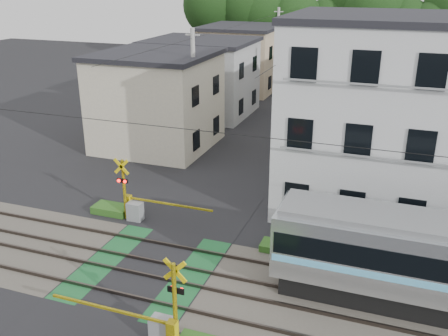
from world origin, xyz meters
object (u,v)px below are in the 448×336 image
at_px(apartment_block, 394,116).
at_px(pedestrian, 316,90).
at_px(crossing_signal_far, 134,206).
at_px(crossing_signal_near, 163,325).

relative_size(apartment_block, pedestrian, 5.55).
bearing_deg(crossing_signal_far, pedestrian, 82.01).
distance_m(crossing_signal_far, pedestrian, 27.52).
height_order(crossing_signal_near, crossing_signal_far, same).
bearing_deg(pedestrian, crossing_signal_far, 98.95).
xyz_separation_m(crossing_signal_near, apartment_block, (5.91, 13.15, 3.94)).
height_order(crossing_signal_far, pedestrian, crossing_signal_far).
relative_size(crossing_signal_near, apartment_block, 0.46).
distance_m(apartment_block, pedestrian, 22.91).
distance_m(crossing_signal_near, apartment_block, 14.95).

